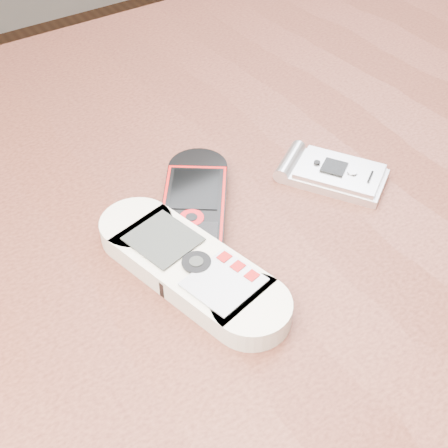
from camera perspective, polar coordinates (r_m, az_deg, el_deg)
table at (r=0.57m, az=-0.43°, el=-8.68°), size 1.20×0.80×0.75m
nokia_white at (r=0.45m, az=-3.10°, el=-3.91°), size 0.10×0.18×0.02m
nokia_black_red at (r=0.49m, az=-2.86°, el=0.68°), size 0.14×0.16×0.02m
motorola_razr at (r=0.54m, az=10.22°, el=4.56°), size 0.09×0.10×0.01m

